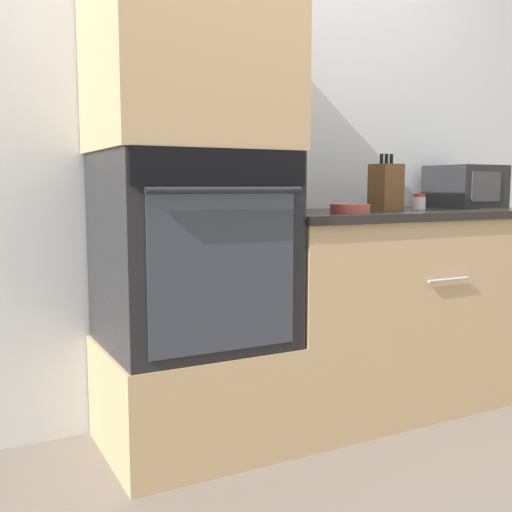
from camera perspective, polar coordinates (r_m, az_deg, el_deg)
name	(u,v)px	position (r m, az deg, el deg)	size (l,w,h in m)	color
ground_plane	(307,456)	(2.40, 4.91, -18.47)	(12.00, 12.00, 0.00)	#6B6056
wall_back	(234,134)	(2.73, -2.13, 11.51)	(8.00, 0.05, 2.50)	silver
oven_cabinet_base	(193,394)	(2.43, -6.01, -12.91)	(0.68, 0.60, 0.42)	tan
wall_oven	(192,249)	(2.29, -6.15, 0.67)	(0.66, 0.64, 0.73)	black
oven_cabinet_upper	(189,58)	(2.33, -6.41, 18.24)	(0.68, 0.60, 0.69)	tan
counter_unit	(397,307)	(2.89, 13.27, -4.76)	(1.39, 0.63, 0.91)	tan
microwave	(465,187)	(3.25, 19.28, 6.26)	(0.31, 0.30, 0.21)	#232326
knife_block	(386,187)	(2.76, 12.26, 6.45)	(0.11, 0.12, 0.25)	brown
bowl	(350,209)	(2.46, 8.95, 4.49)	(0.16, 0.16, 0.04)	#B24C42
condiment_jar_near	(293,202)	(2.58, 3.51, 5.20)	(0.05, 0.05, 0.09)	brown
condiment_jar_mid	(395,200)	(3.01, 13.10, 5.22)	(0.04, 0.04, 0.08)	silver
condiment_jar_far	(419,202)	(2.93, 15.28, 5.02)	(0.06, 0.06, 0.07)	silver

